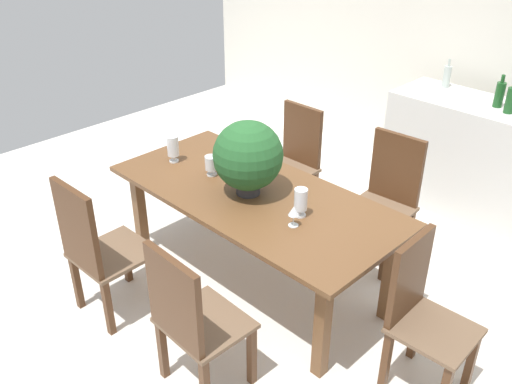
{
  "coord_description": "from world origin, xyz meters",
  "views": [
    {
      "loc": [
        2.35,
        -2.41,
        2.63
      ],
      "look_at": [
        -0.09,
        0.03,
        0.68
      ],
      "focal_mm": 39.04,
      "sensor_mm": 36.0,
      "label": 1
    }
  ],
  "objects_px": {
    "wine_glass": "(294,212)",
    "wine_bottle_clear": "(500,94)",
    "crystal_vase_center_near": "(211,164)",
    "wine_bottle_amber": "(447,76)",
    "chair_far_right": "(387,193)",
    "chair_near_right": "(190,317)",
    "crystal_vase_right": "(301,200)",
    "flower_centerpiece": "(248,156)",
    "chair_foot_end": "(421,310)",
    "kitchen_counter": "(470,157)",
    "chair_near_left": "(96,246)",
    "wine_bottle_dark": "(511,100)",
    "dining_table": "(254,204)",
    "crystal_vase_left": "(173,147)",
    "chair_far_left": "(294,157)"
  },
  "relations": [
    {
      "from": "crystal_vase_left",
      "to": "crystal_vase_right",
      "type": "distance_m",
      "value": 1.2
    },
    {
      "from": "wine_bottle_dark",
      "to": "wine_bottle_amber",
      "type": "distance_m",
      "value": 0.71
    },
    {
      "from": "chair_near_left",
      "to": "chair_foot_end",
      "type": "bearing_deg",
      "value": -152.94
    },
    {
      "from": "crystal_vase_center_near",
      "to": "chair_far_left",
      "type": "bearing_deg",
      "value": 93.91
    },
    {
      "from": "dining_table",
      "to": "crystal_vase_center_near",
      "type": "relative_size",
      "value": 14.07
    },
    {
      "from": "chair_far_left",
      "to": "crystal_vase_center_near",
      "type": "bearing_deg",
      "value": -86.48
    },
    {
      "from": "chair_foot_end",
      "to": "crystal_vase_right",
      "type": "relative_size",
      "value": 5.02
    },
    {
      "from": "crystal_vase_right",
      "to": "chair_near_right",
      "type": "bearing_deg",
      "value": -87.06
    },
    {
      "from": "wine_bottle_dark",
      "to": "chair_foot_end",
      "type": "bearing_deg",
      "value": -76.21
    },
    {
      "from": "chair_far_right",
      "to": "chair_far_left",
      "type": "distance_m",
      "value": 0.94
    },
    {
      "from": "flower_centerpiece",
      "to": "wine_bottle_dark",
      "type": "distance_m",
      "value": 2.25
    },
    {
      "from": "chair_near_right",
      "to": "wine_bottle_clear",
      "type": "height_order",
      "value": "wine_bottle_clear"
    },
    {
      "from": "dining_table",
      "to": "wine_bottle_clear",
      "type": "relative_size",
      "value": 7.79
    },
    {
      "from": "crystal_vase_right",
      "to": "chair_far_left",
      "type": "bearing_deg",
      "value": 132.76
    },
    {
      "from": "kitchen_counter",
      "to": "wine_bottle_dark",
      "type": "relative_size",
      "value": 4.87
    },
    {
      "from": "wine_bottle_dark",
      "to": "chair_far_left",
      "type": "bearing_deg",
      "value": -139.89
    },
    {
      "from": "chair_far_left",
      "to": "wine_bottle_amber",
      "type": "relative_size",
      "value": 3.85
    },
    {
      "from": "chair_foot_end",
      "to": "crystal_vase_center_near",
      "type": "distance_m",
      "value": 1.76
    },
    {
      "from": "crystal_vase_center_near",
      "to": "kitchen_counter",
      "type": "height_order",
      "value": "kitchen_counter"
    },
    {
      "from": "chair_near_left",
      "to": "wine_bottle_dark",
      "type": "height_order",
      "value": "wine_bottle_dark"
    },
    {
      "from": "chair_foot_end",
      "to": "wine_bottle_dark",
      "type": "xyz_separation_m",
      "value": [
        -0.5,
        2.05,
        0.58
      ]
    },
    {
      "from": "chair_far_right",
      "to": "chair_near_right",
      "type": "xyz_separation_m",
      "value": [
        0.0,
        -1.93,
        -0.0
      ]
    },
    {
      "from": "chair_foot_end",
      "to": "chair_far_right",
      "type": "xyz_separation_m",
      "value": [
        -0.86,
        0.97,
        0.02
      ]
    },
    {
      "from": "dining_table",
      "to": "wine_bottle_clear",
      "type": "bearing_deg",
      "value": 71.77
    },
    {
      "from": "crystal_vase_center_near",
      "to": "wine_bottle_dark",
      "type": "xyz_separation_m",
      "value": [
        1.23,
        2.08,
        0.26
      ]
    },
    {
      "from": "flower_centerpiece",
      "to": "dining_table",
      "type": "bearing_deg",
      "value": 49.3
    },
    {
      "from": "crystal_vase_right",
      "to": "chair_far_right",
      "type": "bearing_deg",
      "value": 87.34
    },
    {
      "from": "dining_table",
      "to": "chair_far_left",
      "type": "distance_m",
      "value": 1.08
    },
    {
      "from": "wine_glass",
      "to": "crystal_vase_center_near",
      "type": "bearing_deg",
      "value": 174.17
    },
    {
      "from": "dining_table",
      "to": "chair_far_left",
      "type": "height_order",
      "value": "chair_far_left"
    },
    {
      "from": "chair_foot_end",
      "to": "chair_near_left",
      "type": "bearing_deg",
      "value": 116.8
    },
    {
      "from": "crystal_vase_center_near",
      "to": "wine_bottle_amber",
      "type": "xyz_separation_m",
      "value": [
        0.56,
        2.31,
        0.25
      ]
    },
    {
      "from": "wine_glass",
      "to": "dining_table",
      "type": "bearing_deg",
      "value": 165.51
    },
    {
      "from": "chair_foot_end",
      "to": "wine_bottle_clear",
      "type": "bearing_deg",
      "value": 14.7
    },
    {
      "from": "chair_foot_end",
      "to": "kitchen_counter",
      "type": "xyz_separation_m",
      "value": [
        -0.75,
        2.11,
        -0.03
      ]
    },
    {
      "from": "crystal_vase_center_near",
      "to": "wine_glass",
      "type": "height_order",
      "value": "crystal_vase_center_near"
    },
    {
      "from": "wine_glass",
      "to": "kitchen_counter",
      "type": "relative_size",
      "value": 0.1
    },
    {
      "from": "chair_far_left",
      "to": "crystal_vase_center_near",
      "type": "height_order",
      "value": "chair_far_left"
    },
    {
      "from": "chair_near_right",
      "to": "wine_bottle_clear",
      "type": "relative_size",
      "value": 3.67
    },
    {
      "from": "flower_centerpiece",
      "to": "wine_bottle_amber",
      "type": "height_order",
      "value": "flower_centerpiece"
    },
    {
      "from": "wine_bottle_amber",
      "to": "kitchen_counter",
      "type": "bearing_deg",
      "value": -21.78
    },
    {
      "from": "wine_bottle_dark",
      "to": "chair_near_left",
      "type": "bearing_deg",
      "value": -113.07
    },
    {
      "from": "chair_near_right",
      "to": "chair_near_left",
      "type": "distance_m",
      "value": 0.94
    },
    {
      "from": "wine_bottle_dark",
      "to": "dining_table",
      "type": "bearing_deg",
      "value": -111.83
    },
    {
      "from": "chair_far_right",
      "to": "crystal_vase_right",
      "type": "relative_size",
      "value": 5.16
    },
    {
      "from": "dining_table",
      "to": "wine_bottle_dark",
      "type": "height_order",
      "value": "wine_bottle_dark"
    },
    {
      "from": "chair_far_right",
      "to": "flower_centerpiece",
      "type": "bearing_deg",
      "value": -120.0
    },
    {
      "from": "dining_table",
      "to": "flower_centerpiece",
      "type": "xyz_separation_m",
      "value": [
        -0.03,
        -0.03,
        0.37
      ]
    },
    {
      "from": "wine_glass",
      "to": "wine_bottle_clear",
      "type": "relative_size",
      "value": 0.52
    },
    {
      "from": "chair_near_left",
      "to": "wine_bottle_amber",
      "type": "relative_size",
      "value": 4.07
    }
  ]
}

